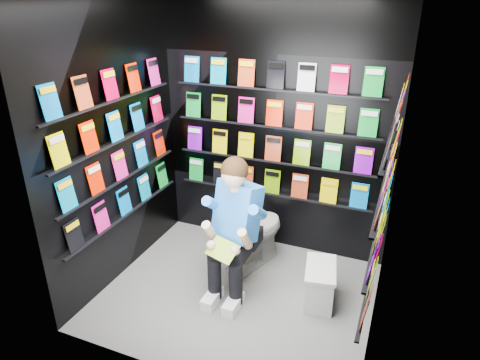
% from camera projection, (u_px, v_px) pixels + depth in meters
% --- Properties ---
extents(floor, '(2.40, 2.40, 0.00)m').
position_uv_depth(floor, '(237.00, 294.00, 3.99)').
color(floor, slate).
rests_on(floor, ground).
extents(wall_back, '(2.40, 0.04, 2.60)m').
position_uv_depth(wall_back, '(275.00, 131.00, 4.31)').
color(wall_back, black).
rests_on(wall_back, floor).
extents(wall_front, '(2.40, 0.04, 2.60)m').
position_uv_depth(wall_front, '(174.00, 221.00, 2.62)').
color(wall_front, black).
rests_on(wall_front, floor).
extents(wall_left, '(0.04, 2.00, 2.60)m').
position_uv_depth(wall_left, '(115.00, 146.00, 3.88)').
color(wall_left, black).
rests_on(wall_left, floor).
extents(wall_right, '(0.04, 2.00, 2.60)m').
position_uv_depth(wall_right, '(392.00, 188.00, 3.05)').
color(wall_right, black).
rests_on(wall_right, floor).
extents(comics_back, '(2.10, 0.06, 1.37)m').
position_uv_depth(comics_back, '(274.00, 131.00, 4.28)').
color(comics_back, '#B83D1B').
rests_on(comics_back, wall_back).
extents(comics_left, '(0.06, 1.70, 1.37)m').
position_uv_depth(comics_left, '(117.00, 146.00, 3.87)').
color(comics_left, '#B83D1B').
rests_on(comics_left, wall_left).
extents(comics_right, '(0.06, 1.70, 1.37)m').
position_uv_depth(comics_right, '(387.00, 187.00, 3.06)').
color(comics_right, '#B83D1B').
rests_on(comics_right, wall_right).
extents(toilet, '(0.63, 0.84, 0.73)m').
position_uv_depth(toilet, '(253.00, 231.00, 4.33)').
color(toilet, silver).
rests_on(toilet, floor).
extents(longbox, '(0.32, 0.47, 0.33)m').
position_uv_depth(longbox, '(319.00, 285.00, 3.84)').
color(longbox, silver).
rests_on(longbox, floor).
extents(longbox_lid, '(0.34, 0.50, 0.03)m').
position_uv_depth(longbox_lid, '(321.00, 269.00, 3.77)').
color(longbox_lid, silver).
rests_on(longbox_lid, longbox).
extents(reader, '(0.75, 0.91, 1.44)m').
position_uv_depth(reader, '(238.00, 211.00, 3.84)').
color(reader, blue).
rests_on(reader, toilet).
extents(held_comic, '(0.31, 0.24, 0.12)m').
position_uv_depth(held_comic, '(223.00, 250.00, 3.62)').
color(held_comic, green).
rests_on(held_comic, reader).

